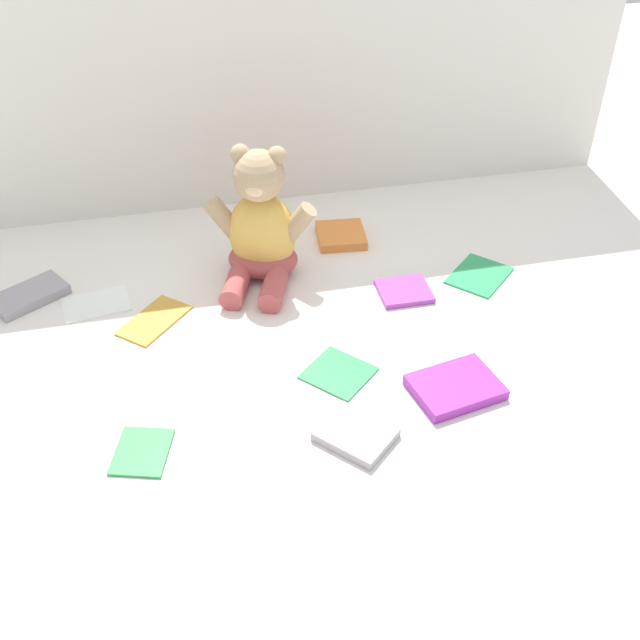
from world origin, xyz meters
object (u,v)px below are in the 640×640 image
Objects in this scene: book_case_0 at (404,291)px; book_case_2 at (355,435)px; book_case_1 at (455,387)px; book_case_8 at (339,372)px; book_case_4 at (142,451)px; book_case_6 at (341,235)px; book_case_9 at (96,303)px; book_case_7 at (29,296)px; book_case_3 at (154,319)px; book_case_5 at (479,275)px; teddy_bear at (261,230)px.

book_case_0 is 0.37m from book_case_2.
book_case_1 is 1.36× the size of book_case_8.
book_case_0 is 1.01× the size of book_case_4.
book_case_4 reaches higher than book_case_8.
book_case_1 and book_case_6 have the same top height.
book_case_1 is at bearing -130.95° from book_case_9.
book_case_0 is 0.26m from book_case_1.
book_case_8 is (-0.17, -0.18, -0.00)m from book_case_0.
book_case_7 is 1.33× the size of book_case_8.
book_case_3 is at bearing 88.40° from book_case_0.
book_case_3 is 1.32× the size of book_case_6.
book_case_0 reaches higher than book_case_4.
book_case_4 is 0.71× the size of book_case_7.
book_case_8 is at bearing 25.86° from book_case_7.
book_case_5 is at bearing -103.48° from book_case_9.
book_case_6 and book_case_7 have the same top height.
book_case_6 is (-0.07, 0.20, 0.00)m from book_case_0.
book_case_7 is 0.58m from book_case_8.
book_case_8 is at bearing -133.84° from book_case_9.
book_case_7 is at bearing -131.87° from book_case_1.
book_case_5 is (0.63, 0.31, -0.00)m from book_case_4.
book_case_0 is 0.96× the size of book_case_8.
book_case_3 is at bearing -94.08° from book_case_2.
book_case_7 is 0.12m from book_case_9.
book_case_0 is at bearing -7.02° from teddy_bear.
book_case_4 is (-0.48, -0.28, -0.00)m from book_case_0.
book_case_3 is 1.32× the size of book_case_8.
book_case_3 is at bearing 11.65° from book_case_8.
book_case_0 reaches higher than book_case_8.
book_case_1 reaches higher than book_case_8.
book_case_0 is at bearing -156.13° from book_case_6.
book_case_2 reaches higher than book_case_8.
book_case_3 is 1.10× the size of book_case_5.
book_case_3 and book_case_5 have the same top height.
teddy_bear is 0.46m from book_case_1.
book_case_9 is (-0.54, 0.35, -0.01)m from book_case_1.
book_case_7 is at bearing -85.56° from book_case_2.
book_case_0 is at bearing -124.94° from book_case_5.
book_case_4 is at bearing 126.43° from book_case_3.
book_case_5 is 0.82m from book_case_7.
book_case_7 is (-0.42, 0.01, -0.08)m from teddy_bear.
book_case_1 is at bearing 156.74° from book_case_2.
book_case_1 is 1.03× the size of book_case_3.
book_case_2 is at bearing -146.40° from book_case_9.
book_case_4 reaches higher than book_case_5.
book_case_8 is at bearing -100.35° from book_case_5.
book_case_2 is 0.43m from book_case_3.
book_case_1 is 1.02× the size of book_case_7.
book_case_9 is at bearing 81.50° from book_case_0.
book_case_7 reaches higher than book_case_8.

